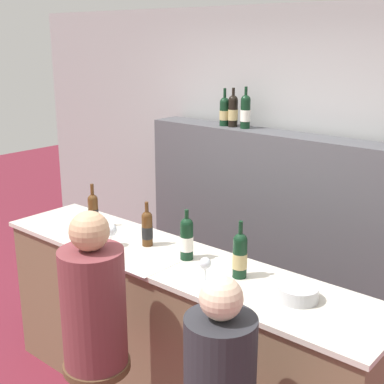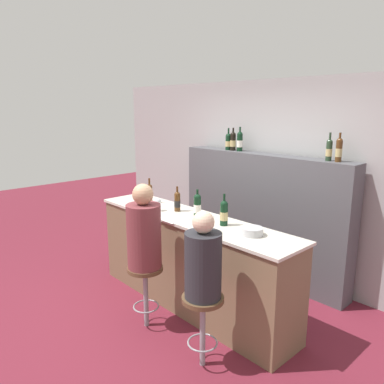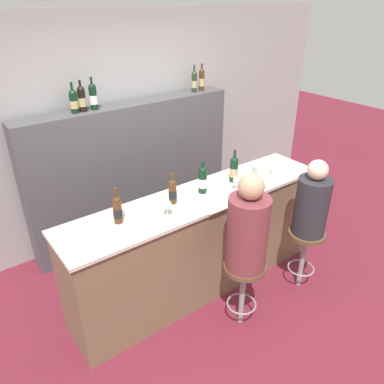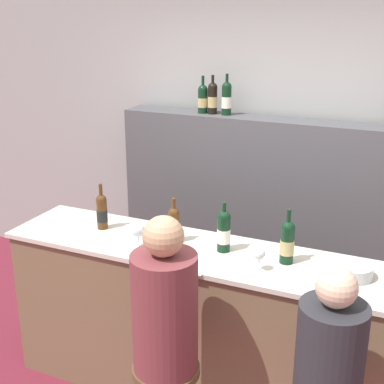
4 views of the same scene
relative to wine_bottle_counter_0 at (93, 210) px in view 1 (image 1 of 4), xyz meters
The scene contains 17 objects.
wall_back 1.67m from the wine_bottle_counter_0, 61.01° to the left, with size 6.40×0.05×2.60m.
bar_counter 1.04m from the wine_bottle_counter_0, ahead, with size 2.71×0.59×1.06m.
back_bar_cabinet 1.52m from the wine_bottle_counter_0, 56.77° to the left, with size 2.53×0.28×1.65m.
wine_bottle_counter_0 is the anchor object (origin of this frame).
wine_bottle_counter_1 0.54m from the wine_bottle_counter_0, ahead, with size 0.07×0.07×0.29m.
wine_bottle_counter_2 0.87m from the wine_bottle_counter_0, ahead, with size 0.08×0.08×0.31m.
wine_bottle_counter_3 1.26m from the wine_bottle_counter_0, ahead, with size 0.08×0.08×0.33m.
wine_bottle_backbar_0 1.38m from the wine_bottle_counter_0, 80.45° to the left, with size 0.08×0.08×0.30m.
wine_bottle_backbar_1 1.40m from the wine_bottle_counter_0, 76.63° to the left, with size 0.08×0.08×0.31m.
wine_bottle_backbar_2 1.43m from the wine_bottle_counter_0, 71.43° to the left, with size 0.08×0.08×0.33m.
wine_glass_0 0.40m from the wine_bottle_counter_0, 23.67° to the right, with size 0.08×0.08×0.15m.
wine_glass_1 1.16m from the wine_bottle_counter_0, ahead, with size 0.07×0.07×0.14m.
metal_bowl 1.65m from the wine_bottle_counter_0, ahead, with size 0.21×0.21×0.07m.
tasting_menu 0.81m from the wine_bottle_counter_0, 15.56° to the right, with size 0.21×0.30×0.00m.
bar_stool_left 1.24m from the wine_bottle_counter_0, 39.95° to the right, with size 0.37×0.37×0.66m.
guest_seated_left 1.06m from the wine_bottle_counter_0, 39.95° to the right, with size 0.34×0.34×0.86m.
guest_seated_right 1.79m from the wine_bottle_counter_0, 22.22° to the right, with size 0.31×0.31×0.76m.
Camera 1 is at (2.03, -1.93, 2.36)m, focal length 50.00 mm.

